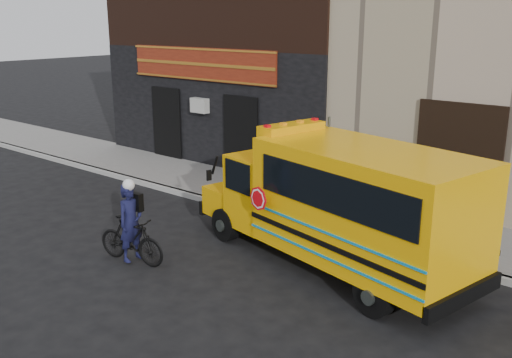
{
  "coord_description": "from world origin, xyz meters",
  "views": [
    {
      "loc": [
        8.91,
        -8.72,
        5.19
      ],
      "look_at": [
        0.3,
        1.85,
        1.31
      ],
      "focal_mm": 40.0,
      "sensor_mm": 36.0,
      "label": 1
    }
  ],
  "objects_px": {
    "bicycle": "(131,240)",
    "school_bus": "(341,202)",
    "sign_pole": "(327,173)",
    "cyclist": "(131,225)"
  },
  "relations": [
    {
      "from": "sign_pole",
      "to": "bicycle",
      "type": "height_order",
      "value": "sign_pole"
    },
    {
      "from": "bicycle",
      "to": "school_bus",
      "type": "bearing_deg",
      "value": -65.27
    },
    {
      "from": "school_bus",
      "to": "sign_pole",
      "type": "height_order",
      "value": "sign_pole"
    },
    {
      "from": "school_bus",
      "to": "bicycle",
      "type": "distance_m",
      "value": 4.61
    },
    {
      "from": "sign_pole",
      "to": "cyclist",
      "type": "height_order",
      "value": "sign_pole"
    },
    {
      "from": "school_bus",
      "to": "bicycle",
      "type": "xyz_separation_m",
      "value": [
        -3.7,
        -2.56,
        -0.99
      ]
    },
    {
      "from": "school_bus",
      "to": "bicycle",
      "type": "relative_size",
      "value": 4.16
    },
    {
      "from": "cyclist",
      "to": "sign_pole",
      "type": "bearing_deg",
      "value": -34.2
    },
    {
      "from": "school_bus",
      "to": "cyclist",
      "type": "bearing_deg",
      "value": -145.75
    },
    {
      "from": "sign_pole",
      "to": "cyclist",
      "type": "bearing_deg",
      "value": -122.98
    }
  ]
}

